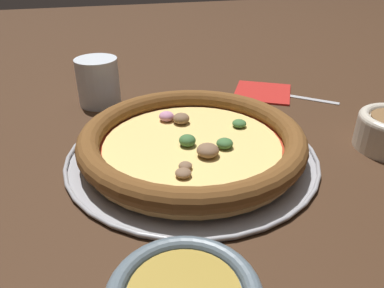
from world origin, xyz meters
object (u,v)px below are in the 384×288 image
at_px(napkin, 263,91).
at_px(fork, 286,95).
at_px(drinking_cup, 98,82).
at_px(pizza, 192,141).
at_px(pizza_tray, 192,154).

relative_size(napkin, fork, 1.03).
xyz_separation_m(drinking_cup, fork, (0.38, -0.06, -0.04)).
xyz_separation_m(pizza, fork, (0.26, 0.19, -0.03)).
height_order(pizza, drinking_cup, drinking_cup).
xyz_separation_m(pizza, napkin, (0.22, 0.22, -0.02)).
height_order(pizza, fork, pizza).
bearing_deg(pizza_tray, napkin, 45.19).
relative_size(pizza_tray, pizza, 1.12).
xyz_separation_m(pizza_tray, fork, (0.26, 0.19, -0.00)).
distance_m(drinking_cup, fork, 0.39).
bearing_deg(drinking_cup, napkin, -5.49).
relative_size(pizza_tray, drinking_cup, 4.11).
xyz_separation_m(napkin, fork, (0.04, -0.03, -0.00)).
bearing_deg(fork, pizza, 77.39).
bearing_deg(fork, pizza_tray, 77.39).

